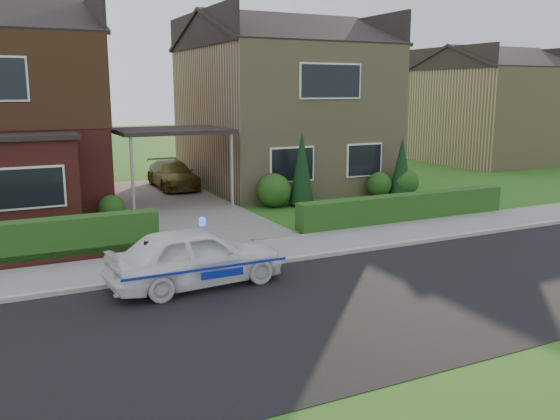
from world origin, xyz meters
TOP-DOWN VIEW (x-y plane):
  - ground at (0.00, 0.00)m, footprint 120.00×120.00m
  - road at (0.00, 0.00)m, footprint 60.00×6.00m
  - kerb at (0.00, 3.05)m, footprint 60.00×0.16m
  - sidewalk at (0.00, 4.10)m, footprint 60.00×2.00m
  - driveway at (0.00, 11.00)m, footprint 3.80×12.00m
  - house_right at (5.80, 13.99)m, footprint 7.50×8.06m
  - carport_link at (0.00, 10.95)m, footprint 3.80×3.00m
  - hedge_right at (5.80, 5.35)m, footprint 7.50×0.55m
  - shrub_left_mid at (-4.00, 9.30)m, footprint 1.32×1.32m
  - shrub_left_near at (-2.40, 9.60)m, footprint 0.84×0.84m
  - shrub_right_near at (3.20, 9.40)m, footprint 1.20×1.20m
  - shrub_right_mid at (7.80, 9.50)m, footprint 0.96×0.96m
  - shrub_right_far at (8.80, 9.20)m, footprint 1.08×1.08m
  - conifer_a at (4.20, 9.20)m, footprint 0.90×0.90m
  - conifer_b at (8.60, 9.20)m, footprint 0.90×0.90m
  - neighbour_right at (20.00, 16.00)m, footprint 6.50×7.00m
  - police_car at (-2.02, 2.40)m, footprint 3.42×3.82m
  - driveway_car at (1.00, 14.43)m, footprint 1.59×3.77m

SIDE VIEW (x-z plane):
  - ground at x=0.00m, z-range 0.00..0.00m
  - road at x=0.00m, z-range -0.01..0.01m
  - hedge_right at x=5.80m, z-range -0.40..0.40m
  - sidewalk at x=0.00m, z-range 0.00..0.10m
  - kerb at x=0.00m, z-range 0.00..0.12m
  - driveway at x=0.00m, z-range 0.00..0.12m
  - shrub_left_near at x=-2.40m, z-range 0.00..0.84m
  - shrub_right_mid at x=7.80m, z-range 0.00..0.96m
  - shrub_right_far at x=8.80m, z-range 0.00..1.08m
  - shrub_right_near at x=3.20m, z-range 0.00..1.20m
  - police_car at x=-2.02m, z-range -0.08..1.35m
  - shrub_left_mid at x=-4.00m, z-range 0.00..1.32m
  - driveway_car at x=1.00m, z-range 0.12..1.21m
  - conifer_b at x=8.60m, z-range 0.00..2.20m
  - conifer_a at x=4.20m, z-range 0.00..2.60m
  - neighbour_right at x=20.00m, z-range 0.00..5.20m
  - carport_link at x=0.00m, z-range 1.27..4.04m
  - house_right at x=5.80m, z-range 0.04..7.29m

